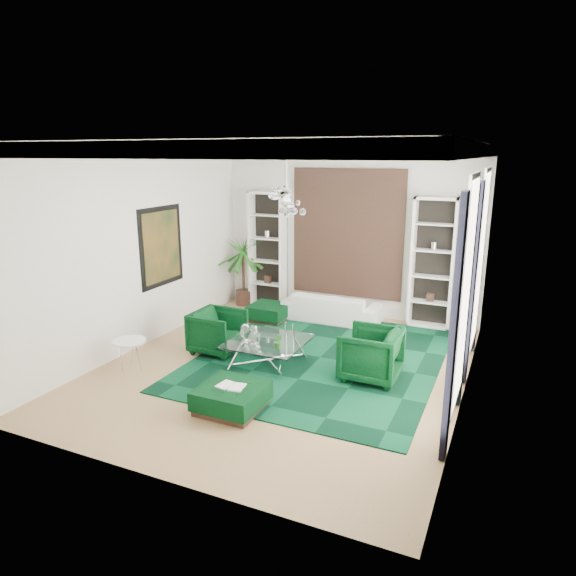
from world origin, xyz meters
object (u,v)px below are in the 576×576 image
at_px(coffee_table, 268,352).
at_px(ottoman_front, 232,398).
at_px(sofa, 332,307).
at_px(ottoman_side, 269,312).
at_px(palm, 243,262).
at_px(side_table, 130,356).
at_px(armchair_left, 218,332).
at_px(armchair_right, 371,354).

bearing_deg(coffee_table, ottoman_front, -81.57).
distance_m(sofa, ottoman_side, 1.42).
xyz_separation_m(ottoman_front, palm, (-2.48, 4.85, 0.91)).
bearing_deg(coffee_table, side_table, -149.25).
height_order(sofa, side_table, sofa).
distance_m(coffee_table, palm, 3.94).
xyz_separation_m(armchair_left, side_table, (-0.93, -1.37, -0.13)).
xyz_separation_m(ottoman_side, side_table, (-0.96, -3.48, 0.09)).
xyz_separation_m(sofa, palm, (-2.44, 0.33, 0.77)).
relative_size(ottoman_front, side_table, 1.62).
bearing_deg(side_table, palm, 92.27).
bearing_deg(side_table, armchair_left, 55.90).
relative_size(sofa, armchair_left, 2.43).
height_order(armchair_left, ottoman_front, armchair_left).
distance_m(ottoman_front, palm, 5.53).
xyz_separation_m(armchair_right, ottoman_side, (-2.92, 2.09, -0.25)).
bearing_deg(ottoman_front, side_table, 167.78).
distance_m(armchair_left, ottoman_front, 2.33).
height_order(coffee_table, ottoman_side, coffee_table).
relative_size(armchair_right, palm, 0.44).
xyz_separation_m(armchair_right, ottoman_front, (-1.57, -1.89, -0.25)).
xyz_separation_m(ottoman_front, side_table, (-2.31, 0.50, 0.09)).
distance_m(sofa, armchair_left, 2.98).
bearing_deg(ottoman_side, armchair_right, -35.62).
distance_m(side_table, palm, 4.43).
height_order(armchair_left, coffee_table, armchair_left).
bearing_deg(coffee_table, armchair_right, 5.19).
relative_size(armchair_right, coffee_table, 0.73).
xyz_separation_m(sofa, armchair_right, (1.61, -2.64, 0.12)).
bearing_deg(armchair_left, armchair_right, -89.59).
xyz_separation_m(coffee_table, palm, (-2.23, 3.13, 0.87)).
bearing_deg(armchair_right, armchair_left, -89.59).
distance_m(armchair_right, side_table, 4.12).
bearing_deg(ottoman_side, coffee_table, -64.12).
height_order(sofa, armchair_right, armchair_right).
height_order(armchair_right, coffee_table, armchair_right).
relative_size(side_table, palm, 0.26).
relative_size(coffee_table, ottoman_front, 1.43).
bearing_deg(sofa, coffee_table, 85.71).
bearing_deg(armchair_right, ottoman_side, -125.62).
bearing_deg(ottoman_front, sofa, 90.57).
distance_m(sofa, coffee_table, 2.81).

